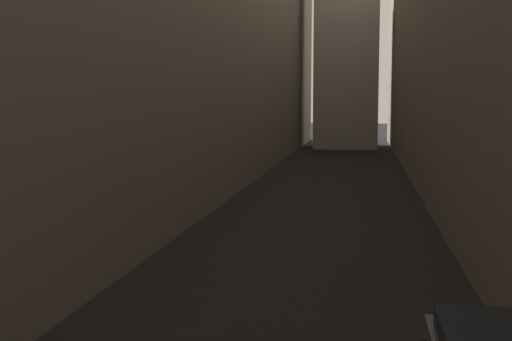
# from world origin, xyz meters

# --- Properties ---
(ground_plane) EXTENTS (264.00, 264.00, 0.00)m
(ground_plane) POSITION_xyz_m (0.00, 48.00, 0.00)
(ground_plane) COLOR black
(building_block_left) EXTENTS (10.20, 108.00, 22.85)m
(building_block_left) POSITION_xyz_m (-10.60, 50.00, 11.43)
(building_block_left) COLOR #756B5B
(building_block_left) RESTS_ON ground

